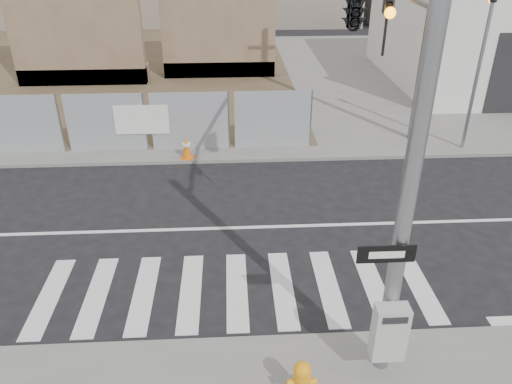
{
  "coord_description": "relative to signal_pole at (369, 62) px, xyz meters",
  "views": [
    {
      "loc": [
        -0.05,
        -11.0,
        7.02
      ],
      "look_at": [
        0.52,
        -0.64,
        1.4
      ],
      "focal_mm": 35.0,
      "sensor_mm": 36.0,
      "label": 1
    }
  ],
  "objects": [
    {
      "name": "ground",
      "position": [
        -2.49,
        2.05,
        -4.78
      ],
      "size": [
        100.0,
        100.0,
        0.0
      ],
      "primitive_type": "plane",
      "color": "black",
      "rests_on": "ground"
    },
    {
      "name": "sidewalk_far",
      "position": [
        -2.49,
        16.05,
        -4.72
      ],
      "size": [
        50.0,
        20.0,
        0.12
      ],
      "primitive_type": "cube",
      "color": "slate",
      "rests_on": "ground"
    },
    {
      "name": "signal_pole",
      "position": [
        0.0,
        0.0,
        0.0
      ],
      "size": [
        0.96,
        5.87,
        7.0
      ],
      "color": "gray",
      "rests_on": "sidewalk_near"
    },
    {
      "name": "far_signal_pole",
      "position": [
        5.51,
        6.65,
        -1.3
      ],
      "size": [
        0.16,
        0.2,
        5.6
      ],
      "color": "gray",
      "rests_on": "sidewalk_far"
    },
    {
      "name": "concrete_wall_left",
      "position": [
        -9.49,
        15.13,
        -1.4
      ],
      "size": [
        6.0,
        1.3,
        8.0
      ],
      "color": "brown",
      "rests_on": "sidewalk_far"
    },
    {
      "name": "concrete_wall_right",
      "position": [
        -2.99,
        16.13,
        -1.4
      ],
      "size": [
        5.5,
        1.3,
        8.0
      ],
      "color": "brown",
      "rests_on": "sidewalk_far"
    },
    {
      "name": "fire_hydrant",
      "position": [
        -1.5,
        -3.4,
        -4.27
      ],
      "size": [
        0.49,
        0.47,
        0.79
      ],
      "rotation": [
        0.0,
        0.0,
        0.14
      ],
      "color": "orange",
      "rests_on": "sidewalk_near"
    },
    {
      "name": "traffic_cone_c",
      "position": [
        -10.05,
        7.48,
        -4.35
      ],
      "size": [
        0.34,
        0.34,
        0.63
      ],
      "rotation": [
        0.0,
        0.0,
        -0.04
      ],
      "color": "#FD590D",
      "rests_on": "sidewalk_far"
    },
    {
      "name": "traffic_cone_d",
      "position": [
        -4.0,
        6.27,
        -4.3
      ],
      "size": [
        0.45,
        0.45,
        0.75
      ],
      "rotation": [
        0.0,
        0.0,
        -0.21
      ],
      "color": "orange",
      "rests_on": "sidewalk_far"
    }
  ]
}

